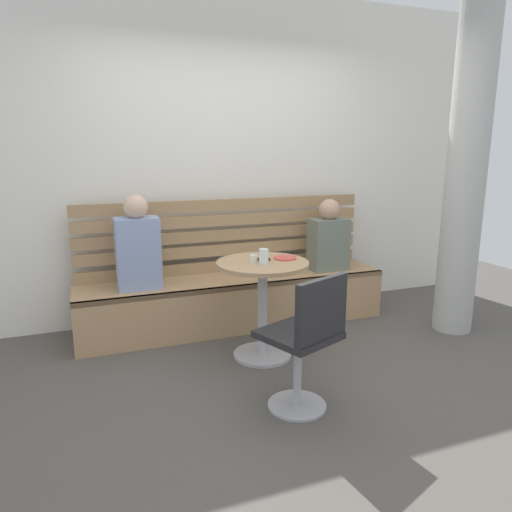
{
  "coord_description": "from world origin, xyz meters",
  "views": [
    {
      "loc": [
        -1.24,
        -2.62,
        1.55
      ],
      "look_at": [
        -0.01,
        0.66,
        0.75
      ],
      "focal_mm": 33.34,
      "sensor_mm": 36.0,
      "label": 1
    }
  ],
  "objects_px": {
    "person_adult": "(138,247)",
    "phone_on_table": "(261,259)",
    "cup_water_clear": "(264,256)",
    "booth_bench": "(235,301)",
    "white_chair": "(306,339)",
    "person_child_left": "(328,239)",
    "cafe_table": "(262,291)",
    "cup_espresso_small": "(254,259)",
    "plate_small": "(285,258)"
  },
  "relations": [
    {
      "from": "plate_small",
      "to": "cup_espresso_small",
      "type": "bearing_deg",
      "value": -174.56
    },
    {
      "from": "cup_water_clear",
      "to": "phone_on_table",
      "type": "height_order",
      "value": "cup_water_clear"
    },
    {
      "from": "person_adult",
      "to": "cup_espresso_small",
      "type": "height_order",
      "value": "person_adult"
    },
    {
      "from": "person_adult",
      "to": "plate_small",
      "type": "bearing_deg",
      "value": -32.49
    },
    {
      "from": "booth_bench",
      "to": "cup_water_clear",
      "type": "height_order",
      "value": "cup_water_clear"
    },
    {
      "from": "cafe_table",
      "to": "cup_espresso_small",
      "type": "height_order",
      "value": "cup_espresso_small"
    },
    {
      "from": "booth_bench",
      "to": "cup_water_clear",
      "type": "distance_m",
      "value": 0.95
    },
    {
      "from": "cafe_table",
      "to": "person_adult",
      "type": "distance_m",
      "value": 1.08
    },
    {
      "from": "booth_bench",
      "to": "person_adult",
      "type": "xyz_separation_m",
      "value": [
        -0.82,
        -0.02,
        0.56
      ]
    },
    {
      "from": "white_chair",
      "to": "person_child_left",
      "type": "xyz_separation_m",
      "value": [
        0.96,
        1.47,
        0.27
      ]
    },
    {
      "from": "person_child_left",
      "to": "cup_water_clear",
      "type": "bearing_deg",
      "value": -141.9
    },
    {
      "from": "cup_water_clear",
      "to": "person_child_left",
      "type": "bearing_deg",
      "value": 38.1
    },
    {
      "from": "cup_espresso_small",
      "to": "phone_on_table",
      "type": "distance_m",
      "value": 0.1
    },
    {
      "from": "person_adult",
      "to": "person_child_left",
      "type": "xyz_separation_m",
      "value": [
        1.72,
        -0.0,
        -0.05
      ]
    },
    {
      "from": "booth_bench",
      "to": "white_chair",
      "type": "relative_size",
      "value": 3.18
    },
    {
      "from": "cup_espresso_small",
      "to": "plate_small",
      "type": "relative_size",
      "value": 0.33
    },
    {
      "from": "cafe_table",
      "to": "phone_on_table",
      "type": "xyz_separation_m",
      "value": [
        0.01,
        0.06,
        0.23
      ]
    },
    {
      "from": "phone_on_table",
      "to": "person_child_left",
      "type": "bearing_deg",
      "value": -34.82
    },
    {
      "from": "person_child_left",
      "to": "cup_water_clear",
      "type": "relative_size",
      "value": 5.97
    },
    {
      "from": "cup_water_clear",
      "to": "phone_on_table",
      "type": "distance_m",
      "value": 0.14
    },
    {
      "from": "cup_espresso_small",
      "to": "phone_on_table",
      "type": "height_order",
      "value": "cup_espresso_small"
    },
    {
      "from": "cup_water_clear",
      "to": "plate_small",
      "type": "height_order",
      "value": "cup_water_clear"
    },
    {
      "from": "cafe_table",
      "to": "person_adult",
      "type": "xyz_separation_m",
      "value": [
        -0.81,
        0.67,
        0.26
      ]
    },
    {
      "from": "person_child_left",
      "to": "phone_on_table",
      "type": "relative_size",
      "value": 4.69
    },
    {
      "from": "cup_water_clear",
      "to": "booth_bench",
      "type": "bearing_deg",
      "value": 87.83
    },
    {
      "from": "person_child_left",
      "to": "cup_espresso_small",
      "type": "distance_m",
      "value": 1.18
    },
    {
      "from": "person_adult",
      "to": "phone_on_table",
      "type": "relative_size",
      "value": 5.39
    },
    {
      "from": "person_child_left",
      "to": "plate_small",
      "type": "xyz_separation_m",
      "value": [
        -0.72,
        -0.63,
        0.02
      ]
    },
    {
      "from": "white_chair",
      "to": "person_child_left",
      "type": "bearing_deg",
      "value": 57.01
    },
    {
      "from": "white_chair",
      "to": "phone_on_table",
      "type": "relative_size",
      "value": 6.07
    },
    {
      "from": "person_child_left",
      "to": "plate_small",
      "type": "distance_m",
      "value": 0.96
    },
    {
      "from": "person_child_left",
      "to": "phone_on_table",
      "type": "xyz_separation_m",
      "value": [
        -0.9,
        -0.6,
        0.01
      ]
    },
    {
      "from": "booth_bench",
      "to": "cup_espresso_small",
      "type": "relative_size",
      "value": 48.21
    },
    {
      "from": "booth_bench",
      "to": "cup_espresso_small",
      "type": "distance_m",
      "value": 0.88
    },
    {
      "from": "white_chair",
      "to": "cup_espresso_small",
      "type": "xyz_separation_m",
      "value": [
        -0.03,
        0.81,
        0.3
      ]
    },
    {
      "from": "white_chair",
      "to": "plate_small",
      "type": "xyz_separation_m",
      "value": [
        0.23,
        0.84,
        0.28
      ]
    },
    {
      "from": "person_child_left",
      "to": "cup_water_clear",
      "type": "distance_m",
      "value": 1.19
    },
    {
      "from": "phone_on_table",
      "to": "plate_small",
      "type": "bearing_deg",
      "value": -78.7
    },
    {
      "from": "cafe_table",
      "to": "white_chair",
      "type": "bearing_deg",
      "value": -92.97
    },
    {
      "from": "person_adult",
      "to": "phone_on_table",
      "type": "xyz_separation_m",
      "value": [
        0.82,
        -0.6,
        -0.03
      ]
    },
    {
      "from": "cup_espresso_small",
      "to": "phone_on_table",
      "type": "relative_size",
      "value": 0.4
    },
    {
      "from": "booth_bench",
      "to": "cup_espresso_small",
      "type": "height_order",
      "value": "cup_espresso_small"
    },
    {
      "from": "white_chair",
      "to": "cup_water_clear",
      "type": "height_order",
      "value": "same"
    },
    {
      "from": "white_chair",
      "to": "person_child_left",
      "type": "height_order",
      "value": "person_child_left"
    },
    {
      "from": "person_adult",
      "to": "phone_on_table",
      "type": "distance_m",
      "value": 1.02
    },
    {
      "from": "person_adult",
      "to": "plate_small",
      "type": "relative_size",
      "value": 4.44
    },
    {
      "from": "cafe_table",
      "to": "person_adult",
      "type": "bearing_deg",
      "value": 140.45
    },
    {
      "from": "cup_water_clear",
      "to": "white_chair",
      "type": "bearing_deg",
      "value": -91.88
    },
    {
      "from": "cup_espresso_small",
      "to": "person_adult",
      "type": "bearing_deg",
      "value": 138.24
    },
    {
      "from": "person_child_left",
      "to": "cup_espresso_small",
      "type": "relative_size",
      "value": 11.72
    }
  ]
}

